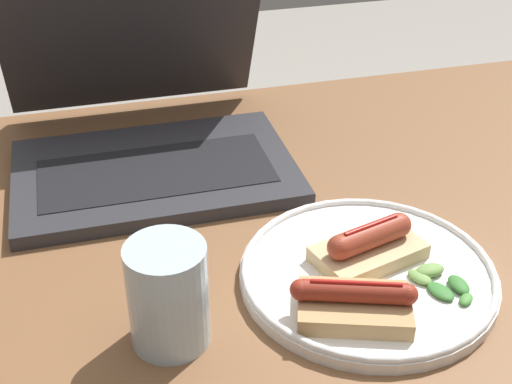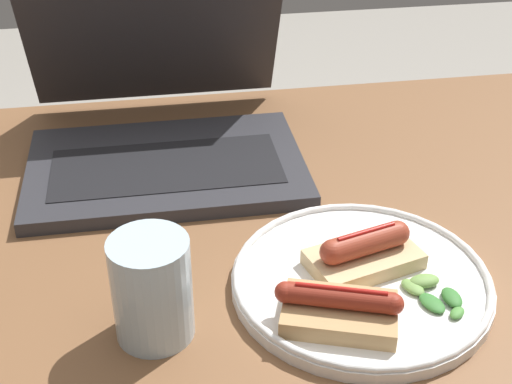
% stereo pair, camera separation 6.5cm
% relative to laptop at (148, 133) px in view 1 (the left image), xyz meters
% --- Properties ---
extents(desk, '(1.27, 0.75, 0.76)m').
position_rel_laptop_xyz_m(desk, '(0.14, -0.19, -0.11)').
color(desk, brown).
rests_on(desk, ground_plane).
extents(laptop, '(0.35, 0.33, 0.22)m').
position_rel_laptop_xyz_m(laptop, '(0.00, 0.00, 0.00)').
color(laptop, '#2D2D33').
rests_on(laptop, desk).
extents(plate, '(0.27, 0.27, 0.02)m').
position_rel_laptop_xyz_m(plate, '(0.18, -0.31, -0.03)').
color(plate, white).
rests_on(plate, desk).
extents(sausage_toast_left, '(0.13, 0.09, 0.05)m').
position_rel_laptop_xyz_m(sausage_toast_left, '(0.19, -0.29, -0.01)').
color(sausage_toast_left, '#D6B784').
rests_on(sausage_toast_left, plate).
extents(sausage_toast_middle, '(0.12, 0.10, 0.04)m').
position_rel_laptop_xyz_m(sausage_toast_middle, '(0.14, -0.37, -0.01)').
color(sausage_toast_middle, tan).
rests_on(sausage_toast_middle, plate).
extents(salad_pile, '(0.05, 0.07, 0.01)m').
position_rel_laptop_xyz_m(salad_pile, '(0.24, -0.35, -0.02)').
color(salad_pile, '#387A33').
rests_on(salad_pile, plate).
extents(drinking_glass, '(0.07, 0.07, 0.11)m').
position_rel_laptop_xyz_m(drinking_glass, '(-0.03, -0.34, 0.01)').
color(drinking_glass, silver).
rests_on(drinking_glass, desk).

